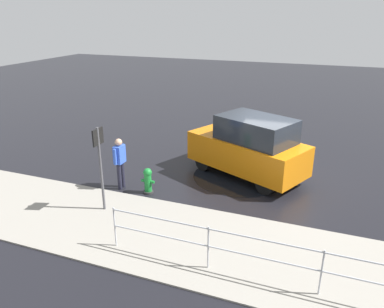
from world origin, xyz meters
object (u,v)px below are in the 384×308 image
at_px(fire_hydrant, 148,181).
at_px(pedestrian, 120,159).
at_px(moving_hatchback, 249,147).
at_px(sign_post, 100,157).

distance_m(fire_hydrant, pedestrian, 1.09).
bearing_deg(moving_hatchback, fire_hydrant, 42.48).
xyz_separation_m(fire_hydrant, sign_post, (0.65, 1.39, 1.18)).
relative_size(moving_hatchback, sign_post, 1.77).
relative_size(pedestrian, sign_post, 0.68).
xyz_separation_m(moving_hatchback, sign_post, (3.19, 3.72, 0.55)).
relative_size(fire_hydrant, sign_post, 0.33).
distance_m(pedestrian, sign_post, 1.55).
relative_size(fire_hydrant, pedestrian, 0.50).
height_order(moving_hatchback, pedestrian, moving_hatchback).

